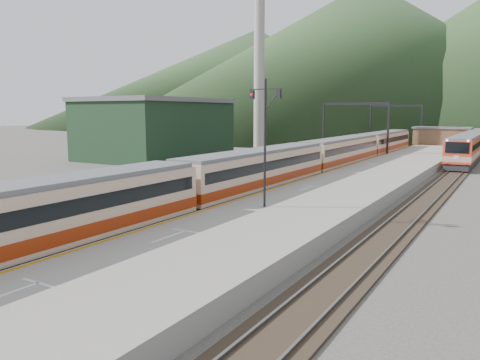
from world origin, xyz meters
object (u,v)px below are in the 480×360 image
Objects in this scene: main_train at (308,161)px; second_train at (473,145)px; worker at (70,208)px; signal_mast at (265,130)px.

second_train reaches higher than main_train.
worker is at bearing -107.15° from second_train.
main_train is 44.89× the size of worker.
worker is (-17.45, -56.54, -1.12)m from second_train.
second_train is 22.43× the size of worker.
signal_mast reaches higher than worker.
worker is at bearing -104.54° from main_train.
signal_mast is at bearing -98.02° from second_train.
second_train is at bearing 81.98° from signal_mast.
signal_mast is (4.35, -17.16, 3.59)m from main_train.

